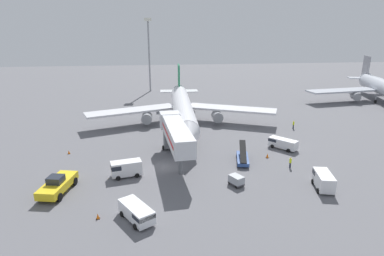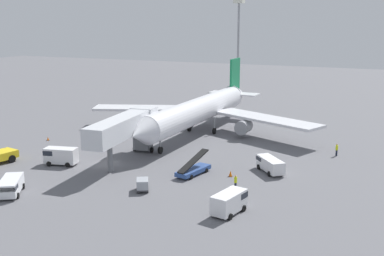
# 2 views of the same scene
# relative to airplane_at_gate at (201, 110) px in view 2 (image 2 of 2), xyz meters

# --- Properties ---
(ground_plane) EXTENTS (300.00, 300.00, 0.00)m
(ground_plane) POSITION_rel_airplane_at_gate_xyz_m (-4.95, -22.35, -4.23)
(ground_plane) COLOR slate
(airplane_at_gate) EXTENTS (43.53, 43.96, 11.91)m
(airplane_at_gate) POSITION_rel_airplane_at_gate_xyz_m (0.00, 0.00, 0.00)
(airplane_at_gate) COLOR silver
(airplane_at_gate) RESTS_ON ground
(jet_bridge) EXTENTS (4.59, 17.36, 6.79)m
(jet_bridge) POSITION_rel_airplane_at_gate_xyz_m (-3.06, -20.14, 0.78)
(jet_bridge) COLOR silver
(jet_bridge) RESTS_ON ground
(belt_loader_truck) EXTENTS (3.05, 5.95, 2.87)m
(belt_loader_truck) POSITION_rel_airplane_at_gate_xyz_m (7.93, -21.97, -3.49)
(belt_loader_truck) COLOR #2D4C8E
(belt_loader_truck) RESTS_ON ground
(service_van_mid_right) EXTENTS (2.94, 4.77, 2.27)m
(service_van_mid_right) POSITION_rel_airplane_at_gate_xyz_m (16.43, -32.24, -2.94)
(service_van_mid_right) COLOR white
(service_van_mid_right) RESTS_ON ground
(service_van_outer_right) EXTENTS (4.74, 5.11, 1.89)m
(service_van_outer_right) POSITION_rel_airplane_at_gate_xyz_m (16.78, -16.85, -3.14)
(service_van_outer_right) COLOR white
(service_van_outer_right) RESTS_ON ground
(service_van_near_left) EXTENTS (4.49, 5.55, 1.84)m
(service_van_near_left) POSITION_rel_airplane_at_gate_xyz_m (-8.70, -37.00, -3.17)
(service_van_near_left) COLOR white
(service_van_near_left) RESTS_ON ground
(service_van_far_center) EXTENTS (4.75, 2.87, 2.39)m
(service_van_far_center) POSITION_rel_airplane_at_gate_xyz_m (-10.86, -25.15, -2.88)
(service_van_far_center) COLOR white
(service_van_far_center) RESTS_ON ground
(baggage_cart_near_right) EXTENTS (2.17, 2.44, 1.44)m
(baggage_cart_near_right) POSITION_rel_airplane_at_gate_xyz_m (4.79, -29.96, -3.43)
(baggage_cart_near_right) COLOR #38383D
(baggage_cart_near_right) RESTS_ON ground
(ground_crew_worker_foreground) EXTENTS (0.44, 0.44, 1.87)m
(ground_crew_worker_foreground) POSITION_rel_airplane_at_gate_xyz_m (23.98, -5.43, -3.24)
(ground_crew_worker_foreground) COLOR #1E2333
(ground_crew_worker_foreground) RESTS_ON ground
(ground_crew_worker_midground) EXTENTS (0.38, 0.38, 1.82)m
(ground_crew_worker_midground) POSITION_rel_airplane_at_gate_xyz_m (14.76, -25.19, -3.27)
(ground_crew_worker_midground) COLOR #1E2333
(ground_crew_worker_midground) RESTS_ON ground
(safety_cone_bravo) EXTENTS (0.43, 0.43, 0.66)m
(safety_cone_bravo) POSITION_rel_airplane_at_gate_xyz_m (-21.49, -14.75, -3.91)
(safety_cone_bravo) COLOR black
(safety_cone_bravo) RESTS_ON ground
(safety_cone_charlie) EXTENTS (0.51, 0.51, 0.77)m
(safety_cone_charlie) POSITION_rel_airplane_at_gate_xyz_m (12.63, -20.75, -3.85)
(safety_cone_charlie) COLOR black
(safety_cone_charlie) RESTS_ON ground
(apron_light_mast) EXTENTS (2.40, 2.40, 24.46)m
(apron_light_mast) POSITION_rel_airplane_at_gate_xyz_m (-7.25, 43.21, 12.87)
(apron_light_mast) COLOR #93969B
(apron_light_mast) RESTS_ON ground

